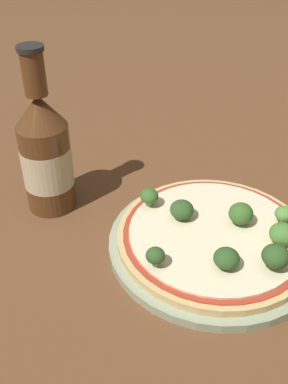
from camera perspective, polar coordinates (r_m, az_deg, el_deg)
ground_plane at (r=0.60m, az=8.96°, el=-6.63°), size 3.00×3.00×0.00m
plate at (r=0.59m, az=8.76°, el=-6.48°), size 0.27×0.27×0.01m
pizza at (r=0.58m, az=8.85°, el=-5.50°), size 0.25×0.25×0.01m
broccoli_floret_0 at (r=0.60m, az=17.36°, el=-2.69°), size 0.02×0.02×0.02m
broccoli_floret_1 at (r=0.52m, az=10.43°, el=-8.29°), size 0.03×0.03×0.03m
broccoli_floret_2 at (r=0.58m, az=12.20°, el=-2.71°), size 0.03×0.03×0.03m
broccoli_floret_3 at (r=0.58m, az=4.82°, el=-2.25°), size 0.03×0.03×0.03m
broccoli_floret_4 at (r=0.57m, az=17.22°, el=-5.11°), size 0.03×0.03×0.03m
broccoli_floret_5 at (r=0.51m, az=1.46°, el=-8.11°), size 0.02×0.02×0.03m
broccoli_floret_6 at (r=0.60m, az=0.68°, el=-0.54°), size 0.02×0.02×0.03m
broccoli_floret_7 at (r=0.53m, az=16.39°, el=-7.83°), size 0.03×0.03×0.03m
beer_bottle at (r=0.62m, az=-12.39°, el=4.83°), size 0.07×0.07×0.23m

